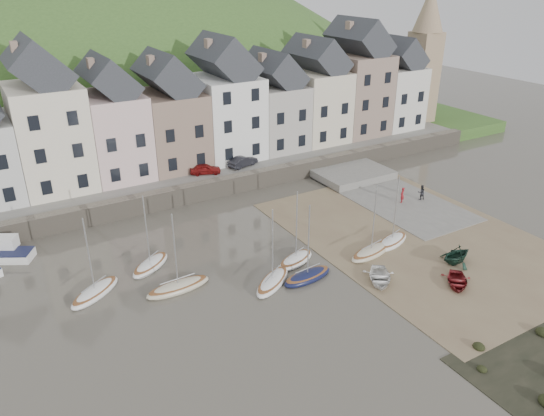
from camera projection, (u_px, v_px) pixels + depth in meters
ground at (312, 272)px, 39.81m from camera, size 160.00×160.00×0.00m
quay_land at (166, 149)px, 64.51m from camera, size 90.00×30.00×1.50m
quay_street at (203, 171)px, 55.18m from camera, size 70.00×7.00×0.10m
seawall at (217, 188)px, 52.72m from camera, size 70.00×1.20×1.80m
beach at (416, 237)px, 44.86m from camera, size 18.00×26.00×0.06m
slipway at (388, 196)px, 52.95m from camera, size 8.00×18.00×0.12m
hillside at (93, 211)px, 91.97m from camera, size 134.40×84.00×84.00m
townhouse_terrace at (202, 108)px, 56.30m from camera, size 61.05×8.00×13.93m
church_spire at (425, 51)px, 69.83m from camera, size 4.00×4.00×18.00m
sailboat_0 at (95, 292)px, 36.84m from camera, size 4.56×3.81×6.32m
sailboat_1 at (150, 265)px, 40.22m from camera, size 4.17×3.60×6.32m
sailboat_2 at (178, 287)px, 37.44m from camera, size 4.95×1.76×6.32m
sailboat_3 at (296, 260)px, 40.92m from camera, size 4.07×2.73×6.32m
sailboat_4 at (273, 282)px, 38.08m from camera, size 4.53×3.79×6.32m
sailboat_5 at (307, 276)px, 38.74m from camera, size 4.41×1.95×6.32m
sailboat_6 at (392, 241)px, 43.69m from camera, size 4.33×2.69×6.32m
sailboat_7 at (371, 252)px, 42.05m from camera, size 4.72×2.34×6.32m
rowboat_white at (380, 277)px, 38.31m from camera, size 3.88×4.08×0.69m
rowboat_green at (456, 254)px, 40.56m from camera, size 3.03×2.65×1.54m
rowboat_red at (457, 281)px, 37.90m from camera, size 3.65×3.67×0.63m
person_red at (402, 195)px, 50.97m from camera, size 0.69×0.66×1.58m
person_dark at (421, 192)px, 51.66m from camera, size 0.88×0.77×1.53m
car_left at (205, 169)px, 54.08m from camera, size 3.45×2.31×1.09m
car_right at (243, 161)px, 56.12m from camera, size 3.66×2.10×1.14m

